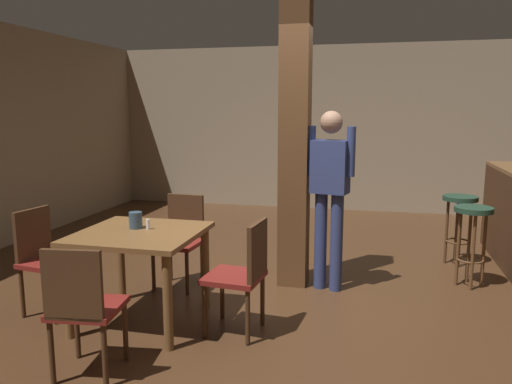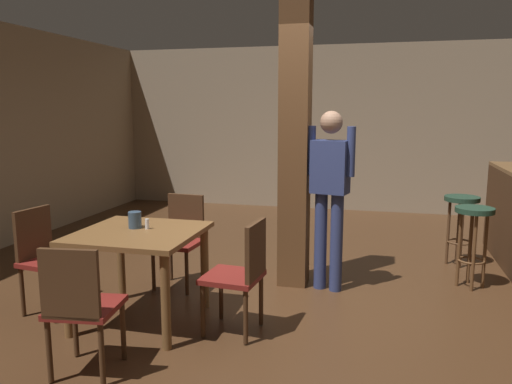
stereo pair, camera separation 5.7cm
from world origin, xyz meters
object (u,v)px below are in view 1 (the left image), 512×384
at_px(dining_table, 140,247).
at_px(salt_shaker, 148,224).
at_px(bar_stool_near, 472,227).
at_px(chair_south, 82,304).
at_px(napkin_cup, 136,220).
at_px(standing_person, 330,188).
at_px(chair_west, 45,255).
at_px(chair_east, 243,271).
at_px(chair_north, 181,236).
at_px(bar_stool_mid, 459,212).

height_order(dining_table, salt_shaker, salt_shaker).
relative_size(dining_table, bar_stool_near, 1.19).
xyz_separation_m(chair_south, napkin_cup, (-0.11, 0.98, 0.33)).
bearing_deg(chair_south, standing_person, 55.87).
distance_m(chair_west, bar_stool_near, 3.97).
bearing_deg(chair_east, chair_north, 134.24).
bearing_deg(napkin_cup, chair_south, -83.33).
bearing_deg(dining_table, chair_west, -179.66).
height_order(chair_west, salt_shaker, chair_west).
bearing_deg(chair_south, bar_stool_mid, 49.36).
relative_size(chair_north, chair_west, 1.00).
bearing_deg(chair_west, standing_person, 26.16).
bearing_deg(dining_table, bar_stool_mid, 39.46).
xyz_separation_m(bar_stool_near, bar_stool_mid, (-0.01, 0.74, -0.01)).
xyz_separation_m(dining_table, chair_south, (0.04, -0.90, -0.13)).
bearing_deg(bar_stool_near, chair_west, -157.21).
bearing_deg(chair_west, chair_south, -43.72).
xyz_separation_m(chair_south, standing_person, (1.37, 2.02, 0.50)).
relative_size(dining_table, chair_south, 1.07).
bearing_deg(bar_stool_mid, dining_table, -140.54).
height_order(chair_north, napkin_cup, napkin_cup).
bearing_deg(salt_shaker, napkin_cup, 176.68).
xyz_separation_m(napkin_cup, bar_stool_mid, (2.83, 2.18, -0.24)).
xyz_separation_m(chair_west, chair_south, (0.93, -0.89, 0.00)).
bearing_deg(chair_west, chair_north, 45.05).
distance_m(napkin_cup, standing_person, 1.82).
bearing_deg(napkin_cup, bar_stool_mid, 37.67).
height_order(chair_east, bar_stool_mid, chair_east).
bearing_deg(chair_south, salt_shaker, 90.15).
distance_m(dining_table, chair_south, 0.91).
bearing_deg(napkin_cup, chair_east, -6.08).
distance_m(salt_shaker, standing_person, 1.74).
height_order(standing_person, bar_stool_mid, standing_person).
height_order(dining_table, bar_stool_mid, bar_stool_mid).
height_order(chair_west, bar_stool_mid, chair_west).
height_order(salt_shaker, standing_person, standing_person).
relative_size(dining_table, chair_west, 1.07).
bearing_deg(bar_stool_mid, chair_east, -129.57).
bearing_deg(chair_south, bar_stool_near, 41.68).
distance_m(chair_north, chair_west, 1.25).
bearing_deg(chair_south, chair_east, 46.75).
height_order(salt_shaker, bar_stool_near, salt_shaker).
bearing_deg(chair_north, salt_shaker, -86.81).
relative_size(dining_table, chair_north, 1.07).
height_order(standing_person, bar_stool_near, standing_person).
relative_size(chair_south, salt_shaker, 10.59).
distance_m(chair_east, napkin_cup, 1.00).
xyz_separation_m(chair_north, bar_stool_mid, (2.76, 1.39, 0.09)).
relative_size(chair_east, chair_south, 1.00).
height_order(chair_east, napkin_cup, napkin_cup).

